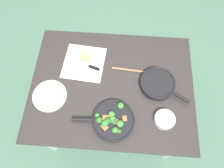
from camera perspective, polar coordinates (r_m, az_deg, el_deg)
ground_plane at (r=2.18m, az=0.00°, el=-8.20°), size 14.00×14.00×0.00m
dining_table_red at (r=1.54m, az=0.00°, el=-1.53°), size 1.19×0.92×0.75m
skillet_broccoli at (r=1.35m, az=0.10°, el=-10.34°), size 0.42×0.28×0.08m
skillet_eggs at (r=1.48m, az=12.90°, el=0.06°), size 0.35×0.27×0.05m
wooden_spoon at (r=1.52m, az=8.71°, el=3.52°), size 0.38×0.06×0.02m
parchment_sheet at (r=1.56m, az=-8.02°, el=6.05°), size 0.33×0.33×0.00m
grater_knife at (r=1.54m, az=-6.85°, el=5.16°), size 0.26×0.10×0.02m
cheese_block at (r=1.56m, az=-7.67°, el=7.78°), size 0.07×0.05×0.05m
dinner_plate_stack at (r=1.49m, az=-17.43°, el=-3.11°), size 0.24×0.24×0.03m
prep_bowl_steel at (r=1.41m, az=14.76°, el=-9.80°), size 0.14×0.14×0.04m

